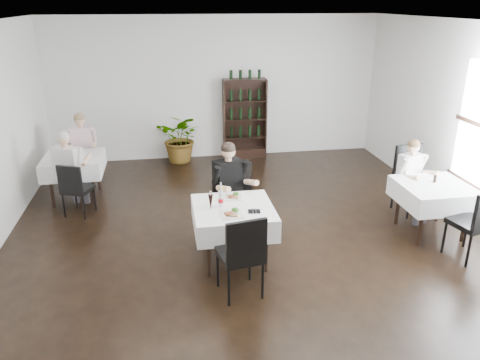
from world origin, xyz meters
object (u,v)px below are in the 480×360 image
object	(u,v)px
main_table	(233,217)
potted_tree	(181,138)
wine_shelf	(245,119)
diner_main	(231,183)

from	to	relation	value
main_table	potted_tree	world-z (taller)	potted_tree
wine_shelf	main_table	world-z (taller)	wine_shelf
wine_shelf	diner_main	size ratio (longest dim) A/B	1.23
wine_shelf	main_table	distance (m)	4.41
main_table	potted_tree	size ratio (longest dim) A/B	0.97
main_table	diner_main	size ratio (longest dim) A/B	0.72
potted_tree	main_table	bearing A→B (deg)	-83.38
diner_main	main_table	bearing A→B (deg)	-95.80
main_table	potted_tree	bearing A→B (deg)	96.62
wine_shelf	diner_main	world-z (taller)	wine_shelf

